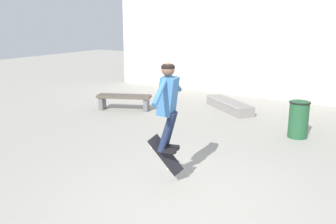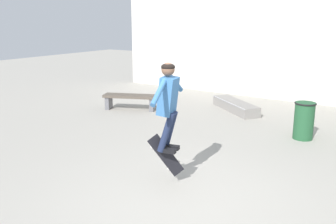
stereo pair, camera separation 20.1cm
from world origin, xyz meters
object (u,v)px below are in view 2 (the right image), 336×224
Objects in this scene: trash_bin at (304,120)px; park_bench at (130,99)px; skateboard_flipping at (166,155)px; skate_ledge at (235,106)px; skater at (168,100)px.

park_bench is at bearing -179.28° from trash_bin.
trash_bin is at bearing 30.13° from skateboard_flipping.
skate_ledge is at bearing 60.59° from skateboard_flipping.
skate_ledge is (2.70, 1.67, -0.19)m from park_bench.
skateboard_flipping is (1.16, -5.38, 0.36)m from skate_ledge.
skater is (-1.19, -3.80, 1.02)m from trash_bin.
skate_ledge is 2.51× the size of skateboard_flipping.
skater reaches higher than skateboard_flipping.
trash_bin is at bearing -22.97° from park_bench.
park_bench is 5.53m from skater.
skater reaches higher than skate_ledge.
skate_ledge is at bearing 88.99° from skater.
skater is at bearing -40.38° from skate_ledge.
trash_bin is (2.41, -1.60, 0.31)m from skate_ledge.
park_bench reaches higher than skate_ledge.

